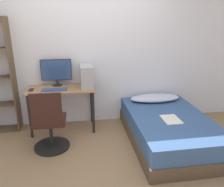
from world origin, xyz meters
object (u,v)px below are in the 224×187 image
(monitor, at_px, (56,71))
(office_chair, at_px, (50,127))
(keyboard, at_px, (55,90))
(pc_tower, at_px, (87,76))
(bed, at_px, (168,128))

(monitor, bearing_deg, office_chair, -95.47)
(keyboard, relative_size, pc_tower, 0.90)
(keyboard, bearing_deg, bed, -17.47)
(office_chair, distance_m, bed, 1.76)
(keyboard, bearing_deg, office_chair, -96.06)
(bed, bearing_deg, office_chair, 179.11)
(pc_tower, bearing_deg, office_chair, -131.72)
(bed, distance_m, monitor, 2.01)
(bed, bearing_deg, keyboard, 162.53)
(monitor, xyz_separation_m, pc_tower, (0.49, -0.14, -0.07))
(monitor, bearing_deg, keyboard, -94.36)
(bed, distance_m, pc_tower, 1.53)
(bed, relative_size, monitor, 3.60)
(monitor, height_order, keyboard, monitor)
(office_chair, relative_size, bed, 0.50)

